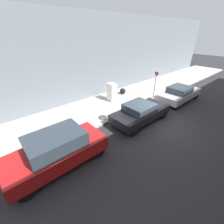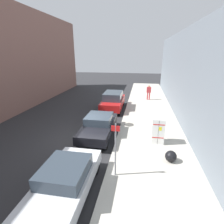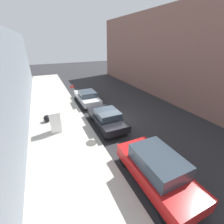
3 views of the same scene
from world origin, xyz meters
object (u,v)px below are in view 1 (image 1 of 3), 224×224
(parked_suv_red, at_px, (57,150))
(parked_sedan_silver, at_px, (180,93))
(trash_bag, at_px, (123,91))
(parked_sedan_dark, at_px, (141,112))
(street_sign_post, at_px, (155,83))
(discarded_refrigerator, at_px, (112,92))

(parked_suv_red, bearing_deg, parked_sedan_silver, 90.00)
(trash_bag, xyz_separation_m, parked_suv_red, (4.36, -8.52, 0.44))
(parked_sedan_dark, relative_size, parked_sedan_silver, 0.96)
(parked_sedan_dark, distance_m, parked_sedan_silver, 5.54)
(parked_sedan_dark, bearing_deg, street_sign_post, 113.34)
(street_sign_post, height_order, parked_sedan_silver, street_sign_post)
(discarded_refrigerator, relative_size, parked_sedan_dark, 0.36)
(trash_bag, bearing_deg, street_sign_post, 29.89)
(discarded_refrigerator, distance_m, trash_bag, 2.04)
(discarded_refrigerator, bearing_deg, parked_suv_red, -60.02)
(discarded_refrigerator, bearing_deg, trash_bag, 105.75)
(street_sign_post, relative_size, trash_bag, 4.31)
(parked_suv_red, distance_m, parked_sedan_silver, 11.52)
(discarded_refrigerator, distance_m, street_sign_post, 4.03)
(street_sign_post, distance_m, trash_bag, 3.21)
(discarded_refrigerator, distance_m, parked_suv_red, 7.65)
(trash_bag, relative_size, parked_sedan_dark, 0.13)
(parked_suv_red, height_order, parked_sedan_silver, parked_suv_red)
(discarded_refrigerator, relative_size, parked_suv_red, 0.35)
(trash_bag, distance_m, parked_sedan_dark, 5.06)
(parked_sedan_silver, bearing_deg, trash_bag, -145.51)
(parked_sedan_dark, height_order, parked_sedan_silver, parked_sedan_dark)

